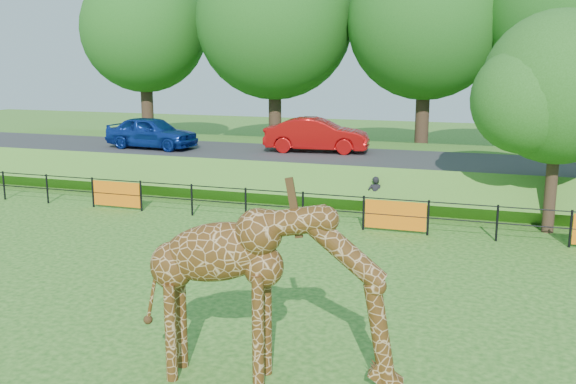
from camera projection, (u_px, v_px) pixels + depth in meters
name	position (u px, v px, depth m)	size (l,w,h in m)	color
ground	(189.00, 316.00, 13.45)	(90.00, 90.00, 0.00)	#1F5715
giraffe	(270.00, 294.00, 10.39)	(4.33, 0.80, 3.09)	#4E2D10
perimeter_fence	(303.00, 208.00, 20.76)	(28.07, 0.10, 1.10)	black
embankment	(355.00, 169.00, 27.70)	(40.00, 9.00, 1.30)	#1F5715
road	(347.00, 157.00, 26.16)	(40.00, 5.00, 0.12)	#2F2F32
car_blue	(152.00, 132.00, 28.23)	(1.67, 4.15, 1.41)	#13349C
car_red	(317.00, 135.00, 27.16)	(1.53, 4.37, 1.44)	#B50D0C
visitor	(375.00, 196.00, 21.99)	(0.50, 0.33, 1.37)	black
tree_east	(562.00, 93.00, 19.13)	(5.40, 4.71, 6.76)	#2F1F15
bg_tree_line	(424.00, 20.00, 31.81)	(37.30, 8.80, 11.82)	#2F1F15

